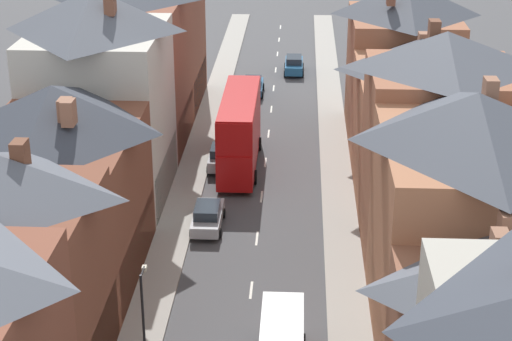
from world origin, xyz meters
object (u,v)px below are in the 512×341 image
at_px(car_parked_left_a, 222,157).
at_px(car_parked_left_b, 208,216).
at_px(double_decker_bus_lead, 240,130).
at_px(street_lamp, 144,318).
at_px(car_parked_right_a, 253,86).
at_px(car_mid_black, 294,65).

height_order(car_parked_left_a, car_parked_left_b, car_parked_left_a).
distance_m(double_decker_bus_lead, street_lamp, 25.24).
xyz_separation_m(car_parked_left_a, car_parked_right_a, (1.30, 17.23, -0.05)).
distance_m(double_decker_bus_lead, car_parked_left_a, 2.37).
relative_size(double_decker_bus_lead, car_parked_right_a, 2.62).
relative_size(car_parked_left_a, car_parked_left_b, 0.88).
bearing_deg(street_lamp, double_decker_bus_lead, 84.45).
bearing_deg(car_parked_right_a, car_parked_left_a, -94.31).
xyz_separation_m(car_parked_left_b, street_lamp, (-1.15, -15.29, 2.44)).
distance_m(car_mid_black, car_parked_left_b, 34.11).
relative_size(car_mid_black, car_parked_left_b, 1.02).
xyz_separation_m(double_decker_bus_lead, car_mid_black, (3.61, 23.93, -1.96)).
relative_size(car_parked_right_a, street_lamp, 0.75).
relative_size(double_decker_bus_lead, street_lamp, 1.96).
xyz_separation_m(car_mid_black, car_parked_left_b, (-4.90, -33.76, -0.05)).
bearing_deg(street_lamp, car_parked_left_a, 87.35).
bearing_deg(double_decker_bus_lead, car_parked_left_a, -169.50).
relative_size(car_parked_right_a, car_parked_left_b, 0.93).
distance_m(car_parked_left_a, car_mid_black, 24.66).
bearing_deg(double_decker_bus_lead, car_mid_black, 81.42).
bearing_deg(car_parked_left_b, double_decker_bus_lead, 82.52).
distance_m(double_decker_bus_lead, car_parked_left_b, 10.12).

